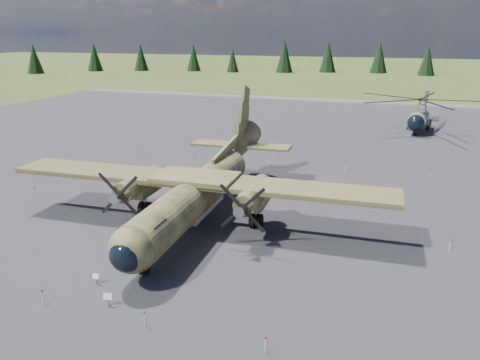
% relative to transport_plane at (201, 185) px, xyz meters
% --- Properties ---
extents(ground, '(500.00, 500.00, 0.00)m').
position_rel_transport_plane_xyz_m(ground, '(0.86, 0.04, -2.70)').
color(ground, '#4E5425').
rests_on(ground, ground).
extents(apron, '(120.00, 120.00, 0.04)m').
position_rel_transport_plane_xyz_m(apron, '(0.86, 10.04, -2.70)').
color(apron, slate).
rests_on(apron, ground).
extents(transport_plane, '(28.50, 25.90, 9.40)m').
position_rel_transport_plane_xyz_m(transport_plane, '(0.00, 0.00, 0.00)').
color(transport_plane, '#3C4324').
rests_on(transport_plane, ground).
extents(helicopter_near, '(20.39, 22.79, 4.74)m').
position_rel_transport_plane_xyz_m(helicopter_near, '(16.09, 40.15, 0.66)').
color(helicopter_near, gray).
rests_on(helicopter_near, ground).
extents(info_placard_left, '(0.39, 0.17, 0.61)m').
position_rel_transport_plane_xyz_m(info_placard_left, '(-1.76, -10.81, -2.29)').
color(info_placard_left, gray).
rests_on(info_placard_left, ground).
extents(info_placard_right, '(0.49, 0.30, 0.72)m').
position_rel_transport_plane_xyz_m(info_placard_right, '(0.15, -12.50, -2.22)').
color(info_placard_right, gray).
rests_on(info_placard_right, ground).
extents(barrier_fence, '(33.12, 29.62, 0.85)m').
position_rel_transport_plane_xyz_m(barrier_fence, '(0.40, -0.03, -2.19)').
color(barrier_fence, silver).
rests_on(barrier_fence, ground).
extents(treeline, '(300.83, 300.21, 10.99)m').
position_rel_transport_plane_xyz_m(treeline, '(-4.76, 4.97, 2.14)').
color(treeline, black).
rests_on(treeline, ground).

